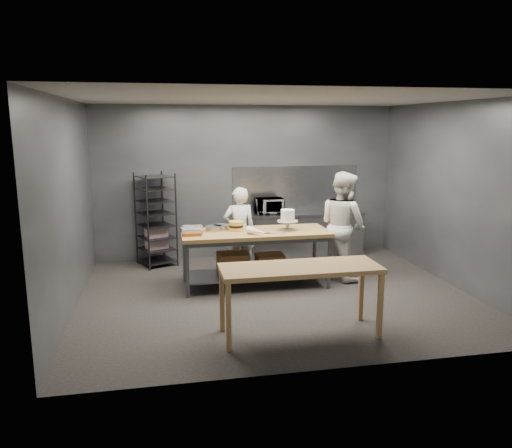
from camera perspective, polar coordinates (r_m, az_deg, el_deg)
The scene contains 16 objects.
ground at distance 7.94m, azimuth 2.24°, elevation -8.02°, with size 6.00×6.00×0.00m, color black.
back_wall at distance 10.01m, azimuth -1.02°, elevation 4.85°, with size 6.00×0.04×3.00m, color #4C4F54.
work_table at distance 8.21m, azimuth -0.38°, elevation -3.20°, with size 2.40×0.90×0.92m.
near_counter at distance 6.27m, azimuth 5.08°, elevation -5.59°, with size 2.00×0.70×0.90m.
back_counter at distance 10.10m, azimuth 4.92°, elevation -1.17°, with size 2.60×0.60×0.90m.
splashback_panel at distance 10.23m, azimuth 4.54°, elevation 4.11°, with size 2.60×0.02×0.90m, color slate.
speed_rack at distance 9.55m, azimuth -11.38°, elevation 0.40°, with size 0.81×0.83×1.75m.
chef_behind at distance 8.84m, azimuth -1.92°, elevation -0.76°, with size 0.57×0.37×1.56m, color white.
chef_right at distance 8.70m, azimuth 9.89°, elevation -0.14°, with size 0.90×0.70×1.85m, color silver.
microwave at distance 9.83m, azimuth 1.51°, elevation 2.08°, with size 0.54×0.37×0.30m, color black.
frosted_cake_stand at distance 8.19m, azimuth 3.64°, elevation 0.76°, with size 0.34×0.34×0.34m.
layer_cake at distance 8.15m, azimuth -2.28°, elevation -0.23°, with size 0.24×0.24×0.16m.
cake_pans at distance 8.20m, azimuth -5.59°, elevation -0.50°, with size 0.82×0.38×0.07m.
piping_bag at distance 7.81m, azimuth 0.12°, elevation -0.87°, with size 0.12×0.12×0.38m, color white.
offset_spatula at distance 7.96m, azimuth 1.89°, elevation -1.05°, with size 0.36×0.02×0.02m.
pastry_clamshells at distance 7.97m, azimuth -7.30°, elevation -0.76°, with size 0.34×0.40×0.11m.
Camera 1 is at (-1.75, -7.29, 2.64)m, focal length 35.00 mm.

